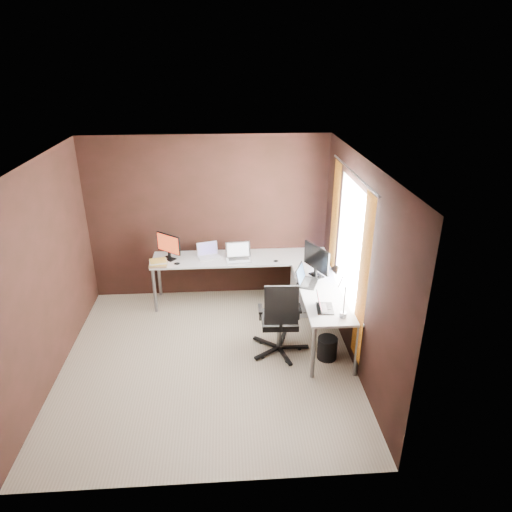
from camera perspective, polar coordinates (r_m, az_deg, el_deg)
The scene contains 15 objects.
room at distance 5.32m, azimuth -2.80°, elevation -1.21°, with size 3.60×3.60×2.50m.
desk at distance 6.48m, azimuth 1.54°, elevation -2.17°, with size 2.65×2.25×0.73m.
drawer_pedestal at distance 6.83m, azimuth 6.34°, elevation -4.43°, with size 0.42×0.50×0.60m, color white.
monitor_left at distance 6.83m, azimuth -10.87°, elevation 1.34°, with size 0.36×0.30×0.39m.
monitor_right at distance 6.22m, azimuth 7.57°, elevation -0.42°, with size 0.25×0.50×0.45m.
laptop_white at distance 6.89m, azimuth -5.97°, elevation 0.28°, with size 0.36×0.30×0.21m.
laptop_silver at distance 6.77m, azimuth -2.19°, elevation 0.01°, with size 0.39×0.30×0.25m.
laptop_black_big at distance 6.11m, azimuth 6.11°, elevation -2.93°, with size 0.37×0.42×0.24m.
laptop_black_small at distance 5.55m, azimuth 8.34°, elevation -6.19°, with size 0.23×0.30×0.19m.
book_stack at distance 6.73m, azimuth -12.14°, elevation -0.84°, with size 0.28×0.24×0.08m.
mouse_left at distance 6.70m, azimuth -9.85°, elevation -0.94°, with size 0.09×0.06×0.04m, color black.
mouse_corner at distance 6.70m, azimuth 2.49°, elevation -0.63°, with size 0.07×0.05×0.03m, color black.
desk_lamp at distance 5.30m, azimuth 10.28°, elevation -3.63°, with size 0.19×0.23×0.61m.
office_chair at distance 5.88m, azimuth 2.94°, elevation -9.43°, with size 0.58×0.58×1.04m.
wastebasket at distance 5.93m, azimuth 8.89°, elevation -11.30°, with size 0.25×0.25×0.29m, color black.
Camera 1 is at (0.28, -4.73, 3.56)m, focal length 32.00 mm.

